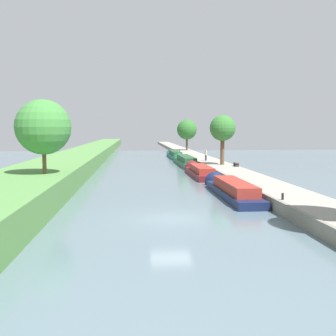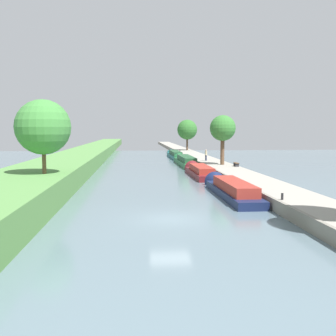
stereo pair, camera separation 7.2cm
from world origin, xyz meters
name	(u,v)px [view 2 (the right image)]	position (x,y,z in m)	size (l,w,h in m)	color
ground_plane	(170,219)	(0.00, 0.00, 0.00)	(160.00, 160.00, 0.00)	slate
right_towpath	(316,210)	(9.27, 0.00, 0.41)	(3.91, 260.00, 0.82)	gray
stone_quay	(284,210)	(7.19, 0.00, 0.44)	(0.25, 260.00, 0.87)	gray
narrowboat_navy	(230,189)	(5.78, 8.34, 0.55)	(2.17, 12.81, 2.11)	#141E42
narrowboat_maroon	(199,171)	(5.56, 22.52, 0.52)	(2.16, 12.13, 2.05)	maroon
narrowboat_green	(185,161)	(5.74, 37.03, 0.60)	(2.13, 15.89, 2.11)	#1E6033
narrowboat_teal	(175,155)	(5.72, 52.87, 0.57)	(1.91, 15.59, 1.98)	#195B60
tree_rightbank_midnear	(223,129)	(9.55, 27.71, 5.63)	(3.44, 3.44, 6.61)	brown
tree_rightbank_midfar	(187,130)	(9.84, 64.95, 5.53)	(4.56, 4.56, 7.00)	#4C3828
tree_leftbank_downstream	(43,127)	(-9.33, 8.10, 5.67)	(4.35, 4.35, 5.88)	brown
person_walking	(206,155)	(8.62, 34.63, 1.69)	(0.34, 0.34, 1.66)	#282D42
mooring_bollard_near	(282,196)	(7.61, 1.43, 1.05)	(0.16, 0.16, 0.45)	black
mooring_bollard_far	(180,150)	(7.61, 59.95, 1.05)	(0.16, 0.16, 0.45)	black
park_bench	(236,164)	(10.77, 25.10, 1.17)	(0.44, 1.50, 0.47)	#333338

